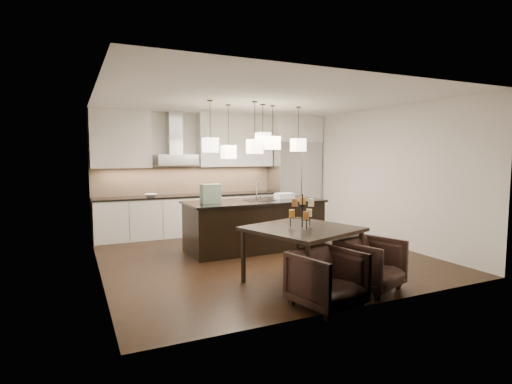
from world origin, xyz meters
name	(u,v)px	position (x,y,z in m)	size (l,w,h in m)	color
floor	(261,256)	(0.00, 0.00, -0.01)	(5.50, 5.50, 0.02)	black
ceiling	(261,100)	(0.00, 0.00, 2.81)	(5.50, 5.50, 0.02)	white
wall_back	(211,173)	(0.00, 2.76, 1.40)	(5.50, 0.02, 2.80)	silver
wall_front	(362,192)	(0.00, -2.76, 1.40)	(5.50, 0.02, 2.80)	silver
wall_left	(96,184)	(-2.76, 0.00, 1.40)	(0.02, 5.50, 2.80)	silver
wall_right	(379,176)	(2.76, 0.00, 1.40)	(0.02, 5.50, 2.80)	silver
refrigerator	(294,184)	(2.10, 2.38, 1.07)	(1.20, 0.72, 2.15)	#B7B7BA
fridge_panel	(295,129)	(2.10, 2.38, 2.47)	(1.26, 0.72, 0.65)	silver
lower_cabinets	(191,215)	(-0.62, 2.43, 0.44)	(4.21, 0.62, 0.88)	silver
countertop	(190,196)	(-0.62, 2.43, 0.90)	(4.21, 0.66, 0.04)	black
backsplash	(187,180)	(-0.62, 2.73, 1.24)	(4.21, 0.02, 0.63)	#D4AE8C
upper_cab_left	(121,139)	(-2.10, 2.57, 2.17)	(1.25, 0.35, 1.25)	silver
upper_cab_right	(235,141)	(0.55, 2.57, 2.17)	(1.86, 0.35, 1.25)	silver
hood_canopy	(176,160)	(-0.93, 2.48, 1.72)	(0.90, 0.52, 0.24)	#B7B7BA
hood_chimney	(175,133)	(-0.93, 2.59, 2.32)	(0.30, 0.28, 0.96)	#B7B7BA
fruit_bowl	(151,195)	(-1.53, 2.38, 0.95)	(0.26, 0.26, 0.06)	silver
island_body	(254,226)	(0.11, 0.51, 0.46)	(2.59, 1.04, 0.91)	black
island_top	(254,202)	(0.11, 0.51, 0.93)	(2.67, 1.12, 0.04)	black
faucet	(257,190)	(0.21, 0.62, 1.15)	(0.10, 0.25, 0.39)	silver
tote_bag	(211,194)	(-0.80, 0.45, 1.13)	(0.35, 0.19, 0.35)	#1A532E
food_container	(284,196)	(0.83, 0.61, 1.01)	(0.35, 0.25, 0.10)	silver
dining_table	(302,255)	(-0.14, -1.66, 0.41)	(1.35, 1.35, 0.81)	black
candelabra	(302,211)	(-0.14, -1.66, 1.05)	(0.39, 0.39, 0.48)	black
candle_a	(309,213)	(0.00, -1.61, 1.00)	(0.08, 0.08, 0.11)	#F4EEA3
candle_b	(292,213)	(-0.25, -1.56, 1.00)	(0.08, 0.08, 0.11)	orange
candle_c	(306,215)	(-0.17, -1.81, 1.00)	(0.08, 0.08, 0.11)	#965524
candle_d	(303,201)	(-0.06, -1.53, 1.18)	(0.08, 0.08, 0.11)	orange
candle_e	(295,203)	(-0.28, -1.68, 1.18)	(0.08, 0.08, 0.11)	#965524
candle_f	(311,203)	(-0.08, -1.79, 1.18)	(0.08, 0.08, 0.11)	#F4EEA3
armchair_left	(327,279)	(-0.35, -2.58, 0.35)	(0.74, 0.77, 0.70)	black
armchair_right	(371,264)	(0.58, -2.28, 0.35)	(0.74, 0.76, 0.70)	black
pendant_a	(210,145)	(-0.83, 0.35, 2.01)	(0.24, 0.24, 0.26)	#FFEEC3
pendant_b	(228,152)	(-0.30, 0.82, 1.89)	(0.24, 0.24, 0.26)	#FFEEC3
pendant_c	(263,139)	(0.28, 0.49, 2.13)	(0.24, 0.24, 0.26)	#FFEEC3
pendant_d	(273,143)	(0.54, 0.58, 2.07)	(0.24, 0.24, 0.26)	#FFEEC3
pendant_e	(298,145)	(1.11, 0.55, 2.03)	(0.24, 0.24, 0.26)	#FFEEC3
pendant_f	(255,147)	(-0.04, 0.17, 1.99)	(0.24, 0.24, 0.26)	#FFEEC3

